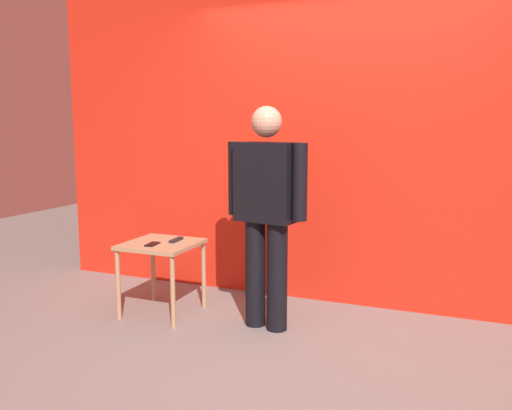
% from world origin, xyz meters
% --- Properties ---
extents(ground_plane, '(12.00, 12.00, 0.00)m').
position_xyz_m(ground_plane, '(0.00, 0.00, 0.00)').
color(ground_plane, gray).
extents(back_wall_red, '(5.39, 0.12, 2.88)m').
position_xyz_m(back_wall_red, '(0.00, 1.37, 1.44)').
color(back_wall_red, red).
rests_on(back_wall_red, ground_plane).
extents(standing_person, '(0.65, 0.28, 1.62)m').
position_xyz_m(standing_person, '(-0.34, 0.57, 0.91)').
color(standing_person, black).
rests_on(standing_person, ground_plane).
extents(side_table, '(0.54, 0.54, 0.58)m').
position_xyz_m(side_table, '(-1.21, 0.53, 0.49)').
color(side_table, tan).
rests_on(side_table, ground_plane).
extents(cell_phone, '(0.09, 0.15, 0.01)m').
position_xyz_m(cell_phone, '(-1.22, 0.43, 0.58)').
color(cell_phone, black).
rests_on(cell_phone, side_table).
extents(tv_remote, '(0.05, 0.17, 0.02)m').
position_xyz_m(tv_remote, '(-1.12, 0.61, 0.59)').
color(tv_remote, black).
rests_on(tv_remote, side_table).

